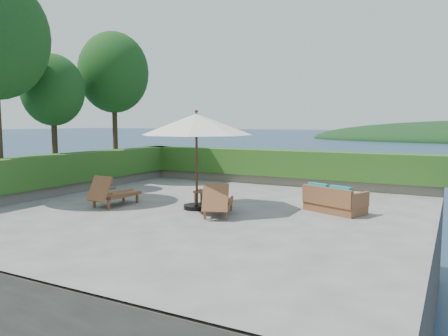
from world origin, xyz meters
The scene contains 14 objects.
ground centered at (0.00, 0.00, 0.00)m, with size 12.00×12.00×0.00m, color gray.
foundation centered at (0.00, 0.00, -1.55)m, with size 12.00×12.00×3.00m, color #544D42.
ocean centered at (0.00, 0.00, -3.00)m, with size 600.00×600.00×0.00m, color #152744.
planter_wall_far centered at (0.00, 5.60, 0.18)m, with size 12.00×0.60×0.36m, color gray.
planter_wall_left centered at (-5.60, 0.00, 0.18)m, with size 0.60×12.00×0.36m, color gray.
hedge_far centered at (0.00, 5.60, 0.85)m, with size 12.40×0.90×1.00m, color #244F16.
hedge_left centered at (-5.60, 0.00, 0.85)m, with size 0.90×12.40×1.00m, color #244F16.
tree_mid centered at (-6.40, 0.50, 3.55)m, with size 2.20×2.20×4.83m.
tree_far centered at (-6.00, 3.20, 4.40)m, with size 2.80×2.80×6.03m.
patio_umbrella centered at (-0.10, -0.08, 2.35)m, with size 4.03×4.03×2.78m.
lounge_left centered at (-2.49, -0.87, 0.39)m, with size 0.77×1.63×0.93m.
lounge_right centered at (0.88, -0.62, 0.38)m, with size 1.18×1.70×0.91m.
side_table centered at (0.04, 0.10, 0.42)m, with size 0.52×0.52×0.51m.
wicker_loveseat centered at (3.43, 1.24, 0.30)m, with size 1.78×1.36×0.78m.
Camera 1 is at (6.27, -10.41, 2.44)m, focal length 35.00 mm.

